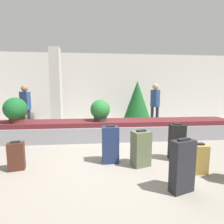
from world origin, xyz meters
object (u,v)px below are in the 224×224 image
suitcase_2 (16,156)px  traveler_0 (25,104)px  decorated_tree (137,100)px  potted_plant_0 (15,110)px  suitcase_0 (177,142)px  suitcase_1 (141,148)px  pillar (56,86)px  suitcase_3 (110,144)px  traveler_1 (155,102)px  potted_plant_1 (100,110)px  suitcase_4 (199,158)px  suitcase_6 (182,166)px

suitcase_2 → traveler_0: bearing=94.6°
suitcase_2 → decorated_tree: bearing=40.6°
potted_plant_0 → decorated_tree: decorated_tree is taller
suitcase_0 → suitcase_1: 0.85m
pillar → suitcase_2: pillar is taller
suitcase_3 → potted_plant_0: potted_plant_0 is taller
traveler_0 → traveler_1: size_ratio=0.96×
potted_plant_0 → potted_plant_1: size_ratio=1.12×
suitcase_4 → potted_plant_0: size_ratio=0.77×
suitcase_2 → potted_plant_1: size_ratio=0.87×
traveler_0 → potted_plant_1: bearing=-0.9°
suitcase_1 → decorated_tree: (0.99, 4.45, 0.66)m
suitcase_6 → suitcase_3: bearing=111.6°
suitcase_1 → decorated_tree: 4.61m
suitcase_3 → suitcase_6: size_ratio=0.96×
suitcase_3 → suitcase_0: bearing=-4.2°
suitcase_4 → suitcase_6: suitcase_6 is taller
suitcase_3 → suitcase_6: suitcase_6 is taller
decorated_tree → pillar: bearing=177.5°
pillar → suitcase_4: size_ratio=5.97×
pillar → decorated_tree: 3.58m
potted_plant_0 → suitcase_6: bearing=-38.9°
potted_plant_0 → potted_plant_1: 2.33m
suitcase_6 → traveler_1: traveler_1 is taller
suitcase_1 → traveler_0: bearing=118.8°
suitcase_4 → suitcase_6: size_ratio=0.68×
suitcase_6 → decorated_tree: bearing=65.1°
suitcase_6 → potted_plant_1: potted_plant_1 is taller
suitcase_4 → suitcase_3: bearing=162.5°
traveler_0 → traveler_1: traveler_1 is taller
suitcase_6 → traveler_1: bearing=57.9°
potted_plant_0 → suitcase_1: bearing=-31.2°
suitcase_0 → suitcase_1: size_ratio=1.10×
suitcase_6 → potted_plant_1: 3.04m
traveler_0 → decorated_tree: decorated_tree is taller
suitcase_3 → suitcase_6: 1.45m
potted_plant_0 → suitcase_4: bearing=-29.1°
suitcase_3 → suitcase_4: suitcase_3 is taller
suitcase_6 → potted_plant_1: bearing=92.9°
pillar → suitcase_1: bearing=-61.1°
suitcase_6 → suitcase_4: bearing=23.8°
traveler_0 → traveler_1: bearing=26.2°
pillar → potted_plant_1: bearing=-56.1°
suitcase_0 → traveler_1: size_ratio=0.46×
suitcase_3 → traveler_1: size_ratio=0.45×
suitcase_1 → traveler_1: 3.60m
suitcase_4 → suitcase_2: bearing=176.5°
potted_plant_0 → traveler_0: traveler_0 is taller
suitcase_2 → potted_plant_0: 2.07m
suitcase_1 → decorated_tree: decorated_tree is taller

